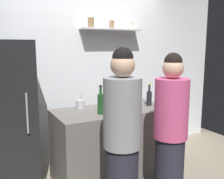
# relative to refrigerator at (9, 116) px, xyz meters

# --- Properties ---
(back_wall_assembly) EXTENTS (4.80, 0.32, 2.60)m
(back_wall_assembly) POSITION_rel_refrigerator_xyz_m (1.12, 0.40, 0.43)
(back_wall_assembly) COLOR white
(back_wall_assembly) RESTS_ON ground
(refrigerator) EXTENTS (0.57, 0.60, 1.75)m
(refrigerator) POSITION_rel_refrigerator_xyz_m (0.00, 0.00, 0.00)
(refrigerator) COLOR black
(refrigerator) RESTS_ON ground
(counter) EXTENTS (1.44, 0.72, 0.90)m
(counter) POSITION_rel_refrigerator_xyz_m (1.17, -0.36, -0.42)
(counter) COLOR #66605B
(counter) RESTS_ON ground
(baking_pan) EXTENTS (0.34, 0.24, 0.05)m
(baking_pan) POSITION_rel_refrigerator_xyz_m (1.44, -0.30, 0.05)
(baking_pan) COLOR gray
(baking_pan) RESTS_ON counter
(utensil_holder) EXTENTS (0.12, 0.12, 0.21)m
(utensil_holder) POSITION_rel_refrigerator_xyz_m (0.84, -0.12, 0.08)
(utensil_holder) COLOR #B2B2B7
(utensil_holder) RESTS_ON counter
(wine_bottle_green_glass) EXTENTS (0.07, 0.07, 0.34)m
(wine_bottle_green_glass) POSITION_rel_refrigerator_xyz_m (0.95, -0.50, 0.16)
(wine_bottle_green_glass) COLOR #19471E
(wine_bottle_green_glass) RESTS_ON counter
(wine_bottle_pale_glass) EXTENTS (0.07, 0.07, 0.31)m
(wine_bottle_pale_glass) POSITION_rel_refrigerator_xyz_m (1.23, -0.14, 0.14)
(wine_bottle_pale_glass) COLOR #B2BFB2
(wine_bottle_pale_glass) RESTS_ON counter
(wine_bottle_dark_glass) EXTENTS (0.07, 0.07, 0.29)m
(wine_bottle_dark_glass) POSITION_rel_refrigerator_xyz_m (1.70, -0.40, 0.13)
(wine_bottle_dark_glass) COLOR black
(wine_bottle_dark_glass) RESTS_ON counter
(water_bottle_plastic) EXTENTS (0.08, 0.08, 0.26)m
(water_bottle_plastic) POSITION_rel_refrigerator_xyz_m (1.75, -0.58, 0.14)
(water_bottle_plastic) COLOR silver
(water_bottle_plastic) RESTS_ON counter
(person_pink_top) EXTENTS (0.34, 0.34, 1.62)m
(person_pink_top) POSITION_rel_refrigerator_xyz_m (1.40, -1.20, -0.08)
(person_pink_top) COLOR #262633
(person_pink_top) RESTS_ON ground
(person_grey_hoodie) EXTENTS (0.34, 0.34, 1.68)m
(person_grey_hoodie) POSITION_rel_refrigerator_xyz_m (0.81, -1.23, -0.04)
(person_grey_hoodie) COLOR #262633
(person_grey_hoodie) RESTS_ON ground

